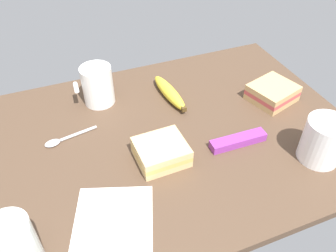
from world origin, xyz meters
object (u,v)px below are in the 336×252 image
Objects in this scene: banana at (169,92)px; spoon at (63,139)px; sandwich_main at (161,152)px; glass_of_milk at (16,248)px; snack_bar at (238,141)px; coffee_mug_milky at (324,140)px; paper_napkin at (114,219)px; sandwich_side at (272,93)px; coffee_mug_black at (97,85)px.

banana reaches higher than spoon.
sandwich_main is 33.20cm from glass_of_milk.
banana is at bearing -69.24° from snack_bar.
coffee_mug_milky reaches higher than spoon.
spoon is (29.55, 6.49, -1.28)cm from banana.
coffee_mug_milky is 18.07cm from snack_bar.
sandwich_main is at bearing -155.13° from glass_of_milk.
snack_bar is at bearing -164.12° from paper_napkin.
glass_of_milk is at bearing 24.87° from sandwich_main.
paper_napkin is (-5.53, 25.23, -0.23)cm from spoon.
sandwich_main is 0.76× the size of paper_napkin.
sandwich_side is 1.23× the size of glass_of_milk.
glass_of_milk is 49.80cm from snack_bar.
glass_of_milk is at bearing 60.76° from coffee_mug_black.
coffee_mug_milky is 0.85× the size of sandwich_side.
sandwich_side is at bearing -97.54° from coffee_mug_milky.
snack_bar is at bearing 173.57° from sandwich_main.
coffee_mug_black is 0.94× the size of sandwich_main.
sandwich_main is 18.34cm from snack_bar.
coffee_mug_milky reaches higher than sandwich_main.
coffee_mug_black is 0.71× the size of paper_napkin.
glass_of_milk is 30.29cm from spoon.
banana is at bearing -139.40° from glass_of_milk.
sandwich_side is at bearing -160.20° from glass_of_milk.
sandwich_side is (-35.38, -9.63, 0.00)cm from sandwich_main.
banana is at bearing -167.61° from spoon.
snack_bar is at bearing -35.53° from coffee_mug_milky.
glass_of_milk reaches higher than spoon.
banana is at bearing -127.13° from paper_napkin.
glass_of_milk is at bearing 15.15° from snack_bar.
sandwich_main is (-7.78, 25.83, -3.13)cm from coffee_mug_black.
snack_bar reaches higher than spoon.
spoon is 0.88× the size of paper_napkin.
coffee_mug_black is 19.09cm from banana.
coffee_mug_black is 38.35cm from snack_bar.
glass_of_milk is 0.81× the size of snack_bar.
coffee_mug_black is 55.43cm from coffee_mug_milky.
glass_of_milk reaches higher than banana.
spoon is at bearing -21.93° from snack_bar.
spoon is at bearing -110.90° from glass_of_milk.
coffee_mug_milky reaches higher than banana.
coffee_mug_milky is at bearing 153.06° from spoon.
snack_bar is (-7.99, 22.62, -0.66)cm from banana.
paper_napkin is (-16.22, -2.77, -4.60)cm from glass_of_milk.
sandwich_main is 17.88cm from paper_napkin.
sandwich_main reaches higher than banana.
spoon is at bearing 45.46° from coffee_mug_black.
coffee_mug_milky is at bearing -178.48° from glass_of_milk.
sandwich_main reaches higher than spoon.
sandwich_side is 1.06× the size of spoon.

